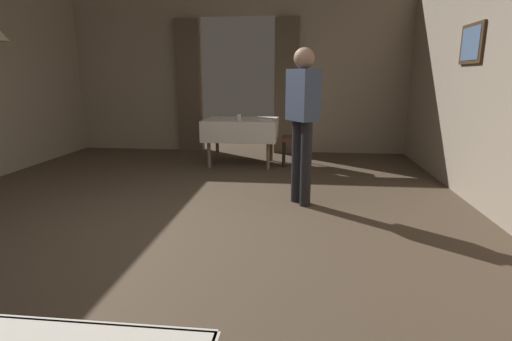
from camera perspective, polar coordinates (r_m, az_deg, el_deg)
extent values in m
plane|color=#4C3D2D|center=(3.85, -12.15, -8.53)|extent=(10.08, 10.08, 0.00)
cube|color=#47331E|center=(5.35, 28.79, 15.81)|extent=(0.03, 0.59, 0.45)
cube|color=slate|center=(5.35, 28.62, 15.83)|extent=(0.01, 0.48, 0.37)
cube|color=gray|center=(8.20, -16.59, 13.48)|extent=(2.50, 0.12, 3.00)
cube|color=gray|center=(7.62, 12.49, 13.76)|extent=(2.50, 0.12, 3.00)
cube|color=gray|center=(7.78, -2.71, 23.29)|extent=(1.40, 0.12, 0.50)
cube|color=brown|center=(7.73, -9.64, 11.79)|extent=(0.44, 0.14, 2.44)
cube|color=brown|center=(7.44, 4.42, 11.88)|extent=(0.44, 0.14, 2.44)
cylinder|color=#7A604C|center=(6.27, -6.85, 3.58)|extent=(0.06, 0.06, 0.71)
cylinder|color=#7A604C|center=(6.13, 1.78, 3.44)|extent=(0.06, 0.06, 0.71)
cylinder|color=#7A604C|center=(6.89, -5.65, 4.50)|extent=(0.06, 0.06, 0.71)
cylinder|color=#7A604C|center=(6.75, 2.21, 4.38)|extent=(0.06, 0.06, 0.71)
cube|color=#7A604C|center=(6.44, -2.18, 7.26)|extent=(1.10, 0.80, 0.03)
cube|color=silver|center=(6.44, -2.18, 7.43)|extent=(1.16, 0.86, 0.01)
cube|color=silver|center=(6.04, -2.77, 5.48)|extent=(1.16, 0.02, 0.33)
cube|color=silver|center=(6.88, -1.64, 6.48)|extent=(1.16, 0.02, 0.33)
cube|color=silver|center=(6.57, -7.21, 6.04)|extent=(0.02, 0.86, 0.33)
cube|color=silver|center=(6.40, 3.01, 5.93)|extent=(0.02, 0.86, 0.33)
cylinder|color=black|center=(6.30, 3.98, 2.36)|extent=(0.04, 0.04, 0.42)
cylinder|color=black|center=(6.67, 4.12, 2.98)|extent=(0.04, 0.04, 0.42)
cylinder|color=black|center=(6.30, 7.43, 2.27)|extent=(0.04, 0.04, 0.42)
cylinder|color=black|center=(6.67, 7.38, 2.90)|extent=(0.04, 0.04, 0.42)
cube|color=#513323|center=(6.44, 5.77, 4.60)|extent=(0.44, 0.44, 0.06)
cube|color=#513323|center=(6.41, 7.63, 6.80)|extent=(0.05, 0.42, 0.48)
cylinder|color=white|center=(6.33, 1.32, 7.43)|extent=(0.23, 0.23, 0.01)
cylinder|color=silver|center=(6.21, -2.49, 7.71)|extent=(0.07, 0.07, 0.10)
cylinder|color=black|center=(4.38, 7.24, 0.87)|extent=(0.12, 0.12, 0.95)
cylinder|color=black|center=(4.52, 5.92, 1.31)|extent=(0.12, 0.12, 0.95)
cube|color=#3F4C66|center=(4.35, 6.84, 10.79)|extent=(0.39, 0.42, 0.55)
sphere|color=#9E755B|center=(4.35, 6.99, 15.86)|extent=(0.22, 0.22, 0.22)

